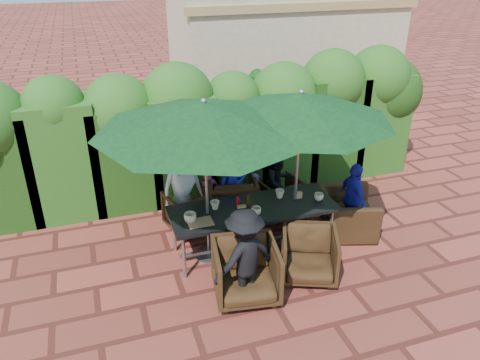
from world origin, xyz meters
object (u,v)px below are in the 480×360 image
object	(u,v)px
chair_far_right	(281,195)
chair_near_right	(309,253)
dining_table	(253,212)
chair_near_left	(246,269)
chair_far_mid	(232,195)
chair_far_left	(190,209)
chair_end_right	(347,207)
umbrella_right	(301,107)
umbrella_left	(204,116)

from	to	relation	value
chair_far_right	chair_near_right	world-z (taller)	chair_near_right
dining_table	chair_near_left	distance (m)	1.09
dining_table	chair_far_mid	distance (m)	1.09
dining_table	chair_far_mid	size ratio (longest dim) A/B	2.94
chair_far_left	chair_far_mid	distance (m)	0.79
chair_far_mid	chair_near_left	size ratio (longest dim) A/B	0.99
chair_near_right	chair_end_right	world-z (taller)	chair_end_right
chair_far_mid	chair_near_right	size ratio (longest dim) A/B	1.08
chair_far_mid	chair_far_right	distance (m)	0.86
chair_far_mid	chair_near_left	world-z (taller)	chair_near_left
chair_near_left	umbrella_right	bearing A→B (deg)	50.30
chair_near_right	umbrella_left	bearing A→B (deg)	165.40
chair_far_left	umbrella_right	bearing A→B (deg)	135.50
umbrella_right	chair_near_right	size ratio (longest dim) A/B	3.41
chair_far_mid	chair_end_right	distance (m)	1.92
umbrella_left	chair_end_right	distance (m)	2.92
chair_near_right	chair_far_mid	bearing A→B (deg)	127.85
umbrella_right	chair_end_right	xyz separation A→B (m)	(0.94, 0.00, -1.78)
chair_near_left	chair_far_right	bearing A→B (deg)	64.20
chair_far_left	chair_near_left	size ratio (longest dim) A/B	0.87
umbrella_right	chair_end_right	size ratio (longest dim) A/B	2.65
chair_far_mid	chair_near_right	world-z (taller)	chair_far_mid
chair_far_right	umbrella_right	bearing A→B (deg)	70.24
chair_far_right	chair_far_left	bearing A→B (deg)	-10.51
umbrella_left	chair_near_left	size ratio (longest dim) A/B	3.50
chair_near_right	umbrella_right	bearing A→B (deg)	101.60
chair_end_right	chair_far_right	bearing A→B (deg)	60.79
chair_far_mid	chair_far_right	xyz separation A→B (m)	(0.84, -0.17, -0.07)
dining_table	umbrella_left	distance (m)	1.68
umbrella_left	chair_far_mid	bearing A→B (deg)	55.60
chair_far_right	chair_near_left	world-z (taller)	chair_near_left
umbrella_left	chair_near_left	distance (m)	2.07
umbrella_right	chair_far_mid	xyz separation A→B (m)	(-0.70, 1.02, -1.79)
chair_near_left	chair_near_right	bearing A→B (deg)	15.56
chair_far_left	chair_near_left	world-z (taller)	chair_near_left
chair_far_mid	chair_far_right	size ratio (longest dim) A/B	1.19
chair_near_right	chair_end_right	size ratio (longest dim) A/B	0.78
chair_far_left	chair_far_right	xyz separation A→B (m)	(1.60, -0.01, -0.02)
umbrella_left	chair_far_left	bearing A→B (deg)	95.73
chair_far_right	chair_near_right	xyz separation A→B (m)	(-0.31, -1.74, 0.03)
chair_far_right	chair_near_right	distance (m)	1.77
chair_far_mid	chair_near_right	xyz separation A→B (m)	(0.53, -1.91, -0.03)
chair_far_right	chair_near_left	bearing A→B (deg)	44.90
chair_far_left	chair_end_right	xyz separation A→B (m)	(2.40, -0.84, 0.07)
chair_far_left	umbrella_left	bearing A→B (deg)	81.34
umbrella_right	chair_far_mid	world-z (taller)	umbrella_right
umbrella_left	chair_far_right	world-z (taller)	umbrella_left
chair_near_left	chair_near_right	xyz separation A→B (m)	(0.97, 0.11, -0.04)
chair_near_right	chair_end_right	distance (m)	1.43
umbrella_left	umbrella_right	bearing A→B (deg)	-0.76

